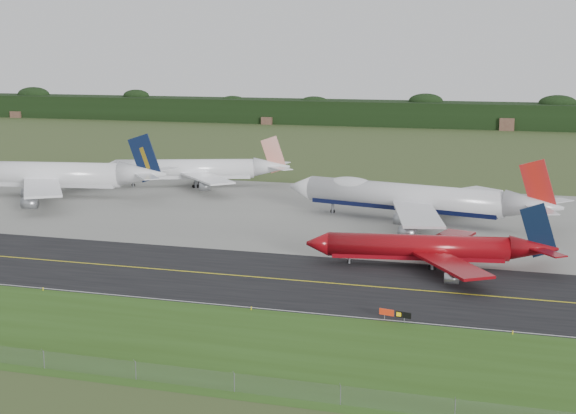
{
  "coord_description": "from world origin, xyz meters",
  "views": [
    {
      "loc": [
        34.75,
        -126.23,
        37.21
      ],
      "look_at": [
        -8.01,
        22.0,
        6.91
      ],
      "focal_mm": 50.0,
      "sensor_mm": 36.0,
      "label": 1
    }
  ],
  "objects_px": {
    "jet_red_737": "(431,248)",
    "taxiway_sign": "(395,314)",
    "jet_star_tail": "(195,170)",
    "jet_ba_747": "(413,198)",
    "jet_navy_gold": "(47,175)"
  },
  "relations": [
    {
      "from": "jet_star_tail",
      "to": "taxiway_sign",
      "type": "relative_size",
      "value": 11.24
    },
    {
      "from": "jet_red_737",
      "to": "jet_navy_gold",
      "type": "relative_size",
      "value": 0.68
    },
    {
      "from": "jet_red_737",
      "to": "jet_star_tail",
      "type": "height_order",
      "value": "jet_star_tail"
    },
    {
      "from": "jet_ba_747",
      "to": "jet_star_tail",
      "type": "bearing_deg",
      "value": 154.66
    },
    {
      "from": "jet_navy_gold",
      "to": "jet_star_tail",
      "type": "distance_m",
      "value": 39.69
    },
    {
      "from": "jet_ba_747",
      "to": "taxiway_sign",
      "type": "relative_size",
      "value": 13.49
    },
    {
      "from": "jet_red_737",
      "to": "jet_ba_747",
      "type": "bearing_deg",
      "value": 102.53
    },
    {
      "from": "jet_star_tail",
      "to": "jet_ba_747",
      "type": "bearing_deg",
      "value": -25.34
    },
    {
      "from": "jet_red_737",
      "to": "taxiway_sign",
      "type": "relative_size",
      "value": 9.47
    },
    {
      "from": "jet_star_tail",
      "to": "taxiway_sign",
      "type": "height_order",
      "value": "jet_star_tail"
    },
    {
      "from": "jet_ba_747",
      "to": "jet_red_737",
      "type": "distance_m",
      "value": 37.23
    },
    {
      "from": "jet_navy_gold",
      "to": "jet_star_tail",
      "type": "xyz_separation_m",
      "value": [
        30.95,
        24.84,
        -0.8
      ]
    },
    {
      "from": "jet_ba_747",
      "to": "jet_red_737",
      "type": "bearing_deg",
      "value": -77.47
    },
    {
      "from": "jet_red_737",
      "to": "jet_star_tail",
      "type": "bearing_deg",
      "value": 137.24
    },
    {
      "from": "jet_ba_747",
      "to": "taxiway_sign",
      "type": "distance_m",
      "value": 67.4
    }
  ]
}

